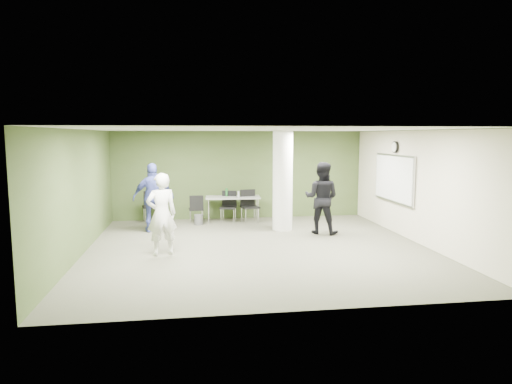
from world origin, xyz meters
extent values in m
plane|color=#4E503F|center=(0.00, 0.00, 0.00)|extent=(8.00, 8.00, 0.00)
plane|color=white|center=(0.00, 0.00, 2.80)|extent=(8.00, 8.00, 0.00)
cube|color=#3F5126|center=(0.00, 4.00, 1.40)|extent=(8.00, 2.80, 0.02)
cube|color=#3F5126|center=(-4.00, 0.00, 1.40)|extent=(0.02, 8.00, 2.80)
cube|color=beige|center=(4.00, 0.00, 1.40)|extent=(0.02, 8.00, 2.80)
cylinder|color=silver|center=(1.00, 2.00, 1.40)|extent=(0.56, 0.56, 2.80)
cube|color=silver|center=(3.93, 1.20, 1.50)|extent=(0.04, 2.30, 1.30)
cube|color=white|center=(3.91, 1.20, 1.50)|extent=(0.02, 2.20, 1.20)
cylinder|color=black|center=(3.93, 1.20, 2.35)|extent=(0.05, 0.32, 0.32)
cylinder|color=white|center=(3.90, 1.20, 2.35)|extent=(0.02, 0.26, 0.26)
cube|color=gray|center=(-0.28, 3.36, 0.77)|extent=(1.70, 0.81, 0.04)
cylinder|color=silver|center=(-1.04, 3.11, 0.37)|extent=(0.04, 0.04, 0.75)
cylinder|color=silver|center=(0.45, 3.03, 0.37)|extent=(0.04, 0.04, 0.75)
cylinder|color=silver|center=(-1.01, 3.69, 0.37)|extent=(0.04, 0.04, 0.75)
cylinder|color=silver|center=(0.48, 3.61, 0.37)|extent=(0.04, 0.04, 0.75)
cylinder|color=#1D5723|center=(-0.47, 3.47, 0.91)|extent=(0.07, 0.07, 0.25)
cylinder|color=#B2B2B7|center=(-0.12, 3.24, 0.88)|extent=(0.06, 0.06, 0.18)
cylinder|color=#4C4C4C|center=(-1.35, 3.05, 0.15)|extent=(0.26, 0.26, 0.30)
cube|color=black|center=(-2.78, 3.65, 0.49)|extent=(0.59, 0.59, 0.05)
cube|color=black|center=(-2.74, 3.43, 0.76)|extent=(0.48, 0.13, 0.49)
cylinder|color=silver|center=(-2.62, 3.89, 0.23)|extent=(0.02, 0.02, 0.47)
cylinder|color=silver|center=(-3.02, 3.81, 0.23)|extent=(0.02, 0.02, 0.47)
cylinder|color=silver|center=(-2.54, 3.49, 0.23)|extent=(0.02, 0.02, 0.47)
cylinder|color=silver|center=(-2.94, 3.41, 0.23)|extent=(0.02, 0.02, 0.47)
cube|color=black|center=(-1.41, 3.38, 0.42)|extent=(0.45, 0.45, 0.05)
cube|color=black|center=(-1.40, 3.18, 0.66)|extent=(0.41, 0.06, 0.42)
cylinder|color=silver|center=(-1.24, 3.56, 0.20)|extent=(0.02, 0.02, 0.40)
cylinder|color=silver|center=(-1.60, 3.55, 0.20)|extent=(0.02, 0.02, 0.40)
cylinder|color=silver|center=(-1.22, 3.21, 0.20)|extent=(0.02, 0.02, 0.40)
cylinder|color=silver|center=(-1.58, 3.19, 0.20)|extent=(0.02, 0.02, 0.40)
cube|color=black|center=(-0.43, 3.30, 0.47)|extent=(0.58, 0.58, 0.05)
cube|color=black|center=(-0.38, 3.51, 0.73)|extent=(0.45, 0.15, 0.47)
cylinder|color=silver|center=(-0.67, 3.15, 0.22)|extent=(0.02, 0.02, 0.45)
cylinder|color=silver|center=(-0.29, 3.06, 0.22)|extent=(0.02, 0.02, 0.45)
cylinder|color=silver|center=(-0.57, 3.53, 0.22)|extent=(0.02, 0.02, 0.45)
cylinder|color=silver|center=(-0.19, 3.44, 0.22)|extent=(0.02, 0.02, 0.45)
cube|color=black|center=(0.22, 3.12, 0.49)|extent=(0.59, 0.59, 0.05)
cube|color=black|center=(0.18, 3.35, 0.76)|extent=(0.48, 0.13, 0.49)
cylinder|color=silver|center=(0.06, 2.88, 0.23)|extent=(0.02, 0.02, 0.47)
cylinder|color=silver|center=(0.46, 2.96, 0.23)|extent=(0.02, 0.02, 0.47)
cylinder|color=silver|center=(-0.02, 3.29, 0.23)|extent=(0.02, 0.02, 0.47)
cylinder|color=silver|center=(0.38, 3.37, 0.23)|extent=(0.02, 0.02, 0.47)
imported|color=white|center=(-2.22, -0.32, 0.92)|extent=(0.77, 0.61, 1.85)
imported|color=black|center=(1.95, 1.36, 0.98)|extent=(1.19, 1.10, 1.95)
imported|color=#3A4491|center=(-2.59, 2.25, 0.95)|extent=(1.18, 0.64, 1.91)
camera|label=1|loc=(-1.57, -10.51, 2.67)|focal=32.00mm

